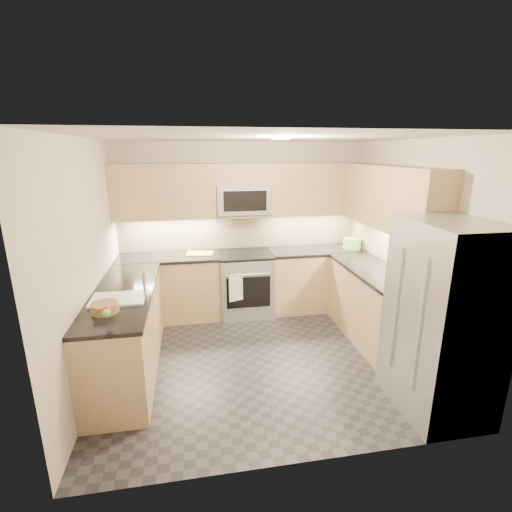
# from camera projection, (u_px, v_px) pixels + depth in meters

# --- Properties ---
(floor) EXTENTS (3.60, 3.20, 0.00)m
(floor) POSITION_uv_depth(u_px,v_px,m) (261.00, 356.00, 4.43)
(floor) COLOR black
(floor) RESTS_ON ground
(ceiling) EXTENTS (3.60, 3.20, 0.02)m
(ceiling) POSITION_uv_depth(u_px,v_px,m) (262.00, 137.00, 3.75)
(ceiling) COLOR beige
(ceiling) RESTS_ON wall_back
(wall_back) EXTENTS (3.60, 0.02, 2.50)m
(wall_back) POSITION_uv_depth(u_px,v_px,m) (242.00, 227.00, 5.60)
(wall_back) COLOR beige
(wall_back) RESTS_ON floor
(wall_front) EXTENTS (3.60, 0.02, 2.50)m
(wall_front) POSITION_uv_depth(u_px,v_px,m) (305.00, 318.00, 2.57)
(wall_front) COLOR beige
(wall_front) RESTS_ON floor
(wall_left) EXTENTS (0.02, 3.20, 2.50)m
(wall_left) POSITION_uv_depth(u_px,v_px,m) (89.00, 264.00, 3.78)
(wall_left) COLOR beige
(wall_left) RESTS_ON floor
(wall_right) EXTENTS (0.02, 3.20, 2.50)m
(wall_right) POSITION_uv_depth(u_px,v_px,m) (410.00, 249.00, 4.39)
(wall_right) COLOR beige
(wall_right) RESTS_ON floor
(base_cab_back_left) EXTENTS (1.42, 0.60, 0.90)m
(base_cab_back_left) POSITION_uv_depth(u_px,v_px,m) (170.00, 288.00, 5.35)
(base_cab_back_left) COLOR tan
(base_cab_back_left) RESTS_ON floor
(base_cab_back_right) EXTENTS (1.42, 0.60, 0.90)m
(base_cab_back_right) POSITION_uv_depth(u_px,v_px,m) (315.00, 280.00, 5.72)
(base_cab_back_right) COLOR tan
(base_cab_back_right) RESTS_ON floor
(base_cab_right) EXTENTS (0.60, 1.70, 0.90)m
(base_cab_right) POSITION_uv_depth(u_px,v_px,m) (375.00, 308.00, 4.70)
(base_cab_right) COLOR tan
(base_cab_right) RESTS_ON floor
(base_cab_peninsula) EXTENTS (0.60, 2.00, 0.90)m
(base_cab_peninsula) POSITION_uv_depth(u_px,v_px,m) (127.00, 333.00, 4.05)
(base_cab_peninsula) COLOR tan
(base_cab_peninsula) RESTS_ON floor
(countertop_back_left) EXTENTS (1.42, 0.63, 0.04)m
(countertop_back_left) POSITION_uv_depth(u_px,v_px,m) (168.00, 257.00, 5.23)
(countertop_back_left) COLOR black
(countertop_back_left) RESTS_ON base_cab_back_left
(countertop_back_right) EXTENTS (1.42, 0.63, 0.04)m
(countertop_back_right) POSITION_uv_depth(u_px,v_px,m) (316.00, 250.00, 5.59)
(countertop_back_right) COLOR black
(countertop_back_right) RESTS_ON base_cab_back_right
(countertop_right) EXTENTS (0.63, 1.70, 0.04)m
(countertop_right) POSITION_uv_depth(u_px,v_px,m) (378.00, 272.00, 4.57)
(countertop_right) COLOR black
(countertop_right) RESTS_ON base_cab_right
(countertop_peninsula) EXTENTS (0.63, 2.00, 0.04)m
(countertop_peninsula) POSITION_uv_depth(u_px,v_px,m) (123.00, 292.00, 3.93)
(countertop_peninsula) COLOR black
(countertop_peninsula) RESTS_ON base_cab_peninsula
(upper_cab_back) EXTENTS (3.60, 0.35, 0.75)m
(upper_cab_back) POSITION_uv_depth(u_px,v_px,m) (243.00, 190.00, 5.28)
(upper_cab_back) COLOR tan
(upper_cab_back) RESTS_ON wall_back
(upper_cab_right) EXTENTS (0.35, 1.95, 0.75)m
(upper_cab_right) POSITION_uv_depth(u_px,v_px,m) (390.00, 197.00, 4.47)
(upper_cab_right) COLOR tan
(upper_cab_right) RESTS_ON wall_right
(backsplash_back) EXTENTS (3.60, 0.01, 0.51)m
(backsplash_back) POSITION_uv_depth(u_px,v_px,m) (242.00, 231.00, 5.61)
(backsplash_back) COLOR #C0AF8A
(backsplash_back) RESTS_ON wall_back
(backsplash_right) EXTENTS (0.01, 2.30, 0.51)m
(backsplash_right) POSITION_uv_depth(u_px,v_px,m) (390.00, 244.00, 4.83)
(backsplash_right) COLOR #C0AF8A
(backsplash_right) RESTS_ON wall_right
(gas_range) EXTENTS (0.76, 0.65, 0.91)m
(gas_range) POSITION_uv_depth(u_px,v_px,m) (245.00, 284.00, 5.51)
(gas_range) COLOR #9C9EA4
(gas_range) RESTS_ON floor
(range_cooktop) EXTENTS (0.76, 0.65, 0.03)m
(range_cooktop) POSITION_uv_depth(u_px,v_px,m) (245.00, 254.00, 5.39)
(range_cooktop) COLOR black
(range_cooktop) RESTS_ON gas_range
(oven_door_glass) EXTENTS (0.62, 0.02, 0.45)m
(oven_door_glass) POSITION_uv_depth(u_px,v_px,m) (249.00, 292.00, 5.20)
(oven_door_glass) COLOR black
(oven_door_glass) RESTS_ON gas_range
(oven_handle) EXTENTS (0.60, 0.02, 0.02)m
(oven_handle) POSITION_uv_depth(u_px,v_px,m) (249.00, 275.00, 5.11)
(oven_handle) COLOR #B2B5BA
(oven_handle) RESTS_ON gas_range
(microwave) EXTENTS (0.76, 0.40, 0.40)m
(microwave) POSITION_uv_depth(u_px,v_px,m) (243.00, 199.00, 5.29)
(microwave) COLOR #93969A
(microwave) RESTS_ON upper_cab_back
(microwave_door) EXTENTS (0.60, 0.01, 0.28)m
(microwave_door) POSITION_uv_depth(u_px,v_px,m) (245.00, 201.00, 5.10)
(microwave_door) COLOR black
(microwave_door) RESTS_ON microwave
(refrigerator) EXTENTS (0.70, 0.90, 1.80)m
(refrigerator) POSITION_uv_depth(u_px,v_px,m) (443.00, 320.00, 3.34)
(refrigerator) COLOR #999DA1
(refrigerator) RESTS_ON floor
(fridge_handle_left) EXTENTS (0.02, 0.02, 1.20)m
(fridge_handle_left) POSITION_uv_depth(u_px,v_px,m) (418.00, 327.00, 3.09)
(fridge_handle_left) COLOR #B2B5BA
(fridge_handle_left) RESTS_ON refrigerator
(fridge_handle_right) EXTENTS (0.02, 0.02, 1.20)m
(fridge_handle_right) POSITION_uv_depth(u_px,v_px,m) (395.00, 309.00, 3.43)
(fridge_handle_right) COLOR #B2B5BA
(fridge_handle_right) RESTS_ON refrigerator
(sink_basin) EXTENTS (0.52, 0.38, 0.16)m
(sink_basin) POSITION_uv_depth(u_px,v_px,m) (119.00, 305.00, 3.70)
(sink_basin) COLOR white
(sink_basin) RESTS_ON base_cab_peninsula
(faucet) EXTENTS (0.03, 0.03, 0.28)m
(faucet) POSITION_uv_depth(u_px,v_px,m) (144.00, 285.00, 3.69)
(faucet) COLOR silver
(faucet) RESTS_ON countertop_peninsula
(utensil_bowl) EXTENTS (0.31, 0.31, 0.15)m
(utensil_bowl) POSITION_uv_depth(u_px,v_px,m) (352.00, 244.00, 5.60)
(utensil_bowl) COLOR #60A948
(utensil_bowl) RESTS_ON countertop_back_right
(cutting_board) EXTENTS (0.41, 0.32, 0.01)m
(cutting_board) POSITION_uv_depth(u_px,v_px,m) (200.00, 253.00, 5.33)
(cutting_board) COLOR orange
(cutting_board) RESTS_ON countertop_back_left
(fruit_basket) EXTENTS (0.32, 0.32, 0.09)m
(fruit_basket) POSITION_uv_depth(u_px,v_px,m) (105.00, 308.00, 3.39)
(fruit_basket) COLOR olive
(fruit_basket) RESTS_ON countertop_peninsula
(fruit_apple) EXTENTS (0.08, 0.08, 0.08)m
(fruit_apple) POSITION_uv_depth(u_px,v_px,m) (107.00, 310.00, 3.16)
(fruit_apple) COLOR #B51426
(fruit_apple) RESTS_ON fruit_basket
(fruit_pear) EXTENTS (0.07, 0.07, 0.07)m
(fruit_pear) POSITION_uv_depth(u_px,v_px,m) (106.00, 313.00, 3.10)
(fruit_pear) COLOR #55B04B
(fruit_pear) RESTS_ON fruit_basket
(dish_towel_check) EXTENTS (0.20, 0.08, 0.39)m
(dish_towel_check) POSITION_uv_depth(u_px,v_px,m) (236.00, 288.00, 5.11)
(dish_towel_check) COLOR white
(dish_towel_check) RESTS_ON oven_handle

